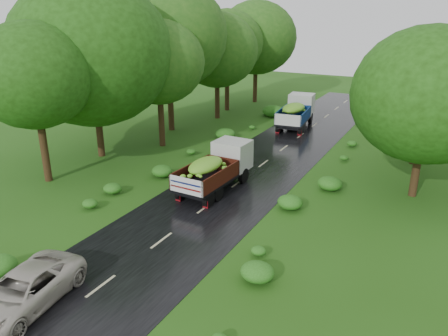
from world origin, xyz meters
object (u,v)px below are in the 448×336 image
Objects in this scene: utility_pole at (392,91)px; truck_far at (297,110)px; car at (23,291)px; truck_near at (217,166)px.

truck_far is at bearing 151.16° from utility_pole.
car is 0.58× the size of utility_pole.
utility_pole reaches higher than truck_near.
truck_far is at bearing 94.53° from truck_near.
car is (-0.83, -12.88, -0.72)m from truck_near.
utility_pole reaches higher than truck_far.
truck_far is 28.83m from car.
truck_near is 1.25× the size of car.
truck_near is 15.94m from truck_far.
truck_near is at bearing 78.38° from car.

